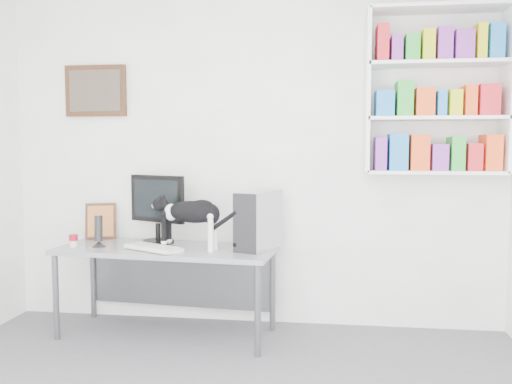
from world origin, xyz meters
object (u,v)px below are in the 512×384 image
at_px(keyboard, 154,248).
at_px(pc_tower, 258,220).
at_px(bookshelf, 436,91).
at_px(leaning_print, 101,220).
at_px(desk, 167,291).
at_px(soup_can, 74,241).
at_px(monitor, 158,209).
at_px(cat, 191,224).
at_px(speaker, 99,231).

bearing_deg(keyboard, pc_tower, 39.28).
height_order(bookshelf, keyboard, bookshelf).
bearing_deg(leaning_print, bookshelf, -18.12).
bearing_deg(desk, soup_can, -167.87).
xyz_separation_m(monitor, cat, (0.33, -0.25, -0.08)).
xyz_separation_m(bookshelf, monitor, (-2.11, -0.10, -0.90)).
relative_size(monitor, cat, 0.88).
bearing_deg(pc_tower, desk, -159.01).
relative_size(monitor, speaker, 2.19).
relative_size(keyboard, soup_can, 4.71).
height_order(desk, leaning_print, leaning_print).
distance_m(keyboard, speaker, 0.48).
xyz_separation_m(keyboard, speaker, (-0.46, 0.08, 0.11)).
bearing_deg(cat, pc_tower, 24.24).
relative_size(monitor, keyboard, 1.21).
distance_m(monitor, pc_tower, 0.84).
height_order(bookshelf, soup_can, bookshelf).
xyz_separation_m(desk, leaning_print, (-0.65, 0.30, 0.49)).
xyz_separation_m(speaker, soup_can, (-0.19, -0.04, -0.08)).
bearing_deg(bookshelf, cat, -168.95).
relative_size(pc_tower, cat, 0.70).
distance_m(keyboard, leaning_print, 0.75).
bearing_deg(desk, bookshelf, 12.62).
bearing_deg(cat, keyboard, -156.94).
relative_size(desk, leaning_print, 5.36).
height_order(bookshelf, pc_tower, bookshelf).
distance_m(desk, keyboard, 0.38).
height_order(keyboard, leaning_print, leaning_print).
distance_m(monitor, leaning_print, 0.56).
height_order(bookshelf, cat, bookshelf).
height_order(keyboard, cat, cat).
relative_size(monitor, pc_tower, 1.26).
distance_m(speaker, leaning_print, 0.38).
distance_m(bookshelf, desk, 2.52).
relative_size(soup_can, cat, 0.16).
relative_size(bookshelf, keyboard, 2.74).
height_order(pc_tower, speaker, pc_tower).
relative_size(speaker, soup_can, 2.60).
relative_size(bookshelf, leaning_print, 4.07).
bearing_deg(leaning_print, monitor, -31.23).
distance_m(bookshelf, speaker, 2.74).
relative_size(pc_tower, soup_can, 4.52).
bearing_deg(keyboard, speaker, -161.62).
distance_m(soup_can, cat, 0.93).
height_order(desk, speaker, speaker).
relative_size(bookshelf, cat, 2.00).
bearing_deg(keyboard, cat, 38.52).
distance_m(desk, leaning_print, 0.87).
height_order(pc_tower, leaning_print, pc_tower).
height_order(desk, keyboard, keyboard).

